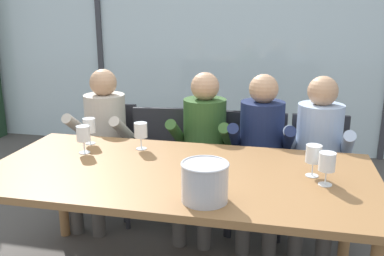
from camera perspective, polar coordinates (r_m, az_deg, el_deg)
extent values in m
plane|color=#4C4742|center=(3.55, 2.30, -11.38)|extent=(14.00, 14.00, 0.00)
cube|color=silver|center=(4.86, 6.12, 11.94)|extent=(7.37, 0.03, 2.60)
cube|color=#38383D|center=(5.29, -12.47, 11.97)|extent=(0.06, 0.06, 2.60)
cube|color=#477A38|center=(9.36, 9.22, 11.00)|extent=(13.37, 2.40, 1.74)
cube|color=olive|center=(2.35, -1.85, -6.27)|extent=(2.17, 1.03, 0.04)
cylinder|color=olive|center=(3.21, -17.36, -8.12)|extent=(0.07, 0.07, 0.72)
cylinder|color=olive|center=(2.85, 20.39, -11.47)|extent=(0.07, 0.07, 0.72)
cube|color=#232328|center=(3.48, -11.52, -4.48)|extent=(0.49, 0.49, 0.03)
cube|color=#232328|center=(3.59, -10.78, -0.05)|extent=(0.42, 0.08, 0.42)
cylinder|color=#232328|center=(3.46, -15.29, -8.84)|extent=(0.04, 0.04, 0.42)
cylinder|color=#232328|center=(3.34, -9.12, -9.33)|extent=(0.04, 0.04, 0.42)
cylinder|color=#232328|center=(3.78, -13.26, -6.51)|extent=(0.04, 0.04, 0.42)
cylinder|color=#232328|center=(3.68, -7.61, -6.86)|extent=(0.04, 0.04, 0.42)
cube|color=#232328|center=(3.29, -4.99, -5.41)|extent=(0.49, 0.49, 0.03)
cube|color=#232328|center=(3.40, -4.50, -0.70)|extent=(0.42, 0.09, 0.42)
cylinder|color=#232328|center=(3.24, -8.83, -10.13)|extent=(0.04, 0.04, 0.42)
cylinder|color=#232328|center=(3.18, -2.05, -10.51)|extent=(0.04, 0.04, 0.42)
cylinder|color=#232328|center=(3.58, -7.40, -7.51)|extent=(0.04, 0.04, 0.42)
cylinder|color=#232328|center=(3.52, -1.29, -7.79)|extent=(0.04, 0.04, 0.42)
cube|color=#232328|center=(3.21, 2.46, -5.88)|extent=(0.46, 0.46, 0.03)
cube|color=#232328|center=(3.33, 3.27, -1.08)|extent=(0.42, 0.06, 0.42)
cylinder|color=#232328|center=(3.18, -1.75, -10.50)|extent=(0.04, 0.04, 0.42)
cylinder|color=#232328|center=(3.10, 5.12, -11.28)|extent=(0.04, 0.04, 0.42)
cylinder|color=#232328|center=(3.51, 0.06, -7.86)|extent=(0.04, 0.04, 0.42)
cylinder|color=#232328|center=(3.44, 6.25, -8.47)|extent=(0.04, 0.04, 0.42)
cube|color=#232328|center=(3.18, 8.71, -6.30)|extent=(0.44, 0.44, 0.03)
cube|color=#232328|center=(3.29, 9.13, -1.43)|extent=(0.42, 0.04, 0.42)
cylinder|color=#232328|center=(3.12, 4.71, -11.15)|extent=(0.04, 0.04, 0.42)
cylinder|color=#232328|center=(3.09, 11.84, -11.65)|extent=(0.04, 0.04, 0.42)
cylinder|color=#232328|center=(3.46, 5.62, -8.34)|extent=(0.04, 0.04, 0.42)
cylinder|color=#232328|center=(3.44, 11.99, -8.77)|extent=(0.04, 0.04, 0.42)
cube|color=#232328|center=(3.20, 17.06, -6.69)|extent=(0.46, 0.46, 0.03)
cube|color=#232328|center=(3.31, 16.95, -1.82)|extent=(0.42, 0.06, 0.42)
cylinder|color=#232328|center=(3.10, 13.60, -11.72)|extent=(0.04, 0.04, 0.42)
cylinder|color=#232328|center=(3.15, 20.64, -11.83)|extent=(0.04, 0.04, 0.42)
cylinder|color=#232328|center=(3.44, 13.20, -8.82)|extent=(0.04, 0.04, 0.42)
cylinder|color=#232328|center=(3.49, 19.51, -8.98)|extent=(0.04, 0.04, 0.42)
cylinder|color=#B7AD9E|center=(3.39, -11.69, 0.16)|extent=(0.33, 0.33, 0.52)
sphere|color=tan|center=(3.31, -12.03, 6.08)|extent=(0.21, 0.21, 0.21)
cube|color=#47423D|center=(3.34, -14.29, -4.95)|extent=(0.14, 0.40, 0.13)
cube|color=#47423D|center=(3.26, -11.46, -5.26)|extent=(0.14, 0.40, 0.13)
cylinder|color=#47423D|center=(3.27, -15.61, -10.11)|extent=(0.10, 0.10, 0.44)
cylinder|color=#47423D|center=(3.19, -12.73, -10.57)|extent=(0.10, 0.10, 0.44)
cylinder|color=#B7AD9E|center=(3.36, -15.51, 0.25)|extent=(0.09, 0.33, 0.26)
cylinder|color=#B7AD9E|center=(3.20, -9.52, -0.16)|extent=(0.09, 0.33, 0.26)
cylinder|color=#2D5123|center=(3.15, 1.74, -0.67)|extent=(0.33, 0.33, 0.52)
sphere|color=tan|center=(3.07, 1.79, 5.68)|extent=(0.21, 0.21, 0.21)
cube|color=#47423D|center=(3.08, -0.76, -6.24)|extent=(0.14, 0.40, 0.13)
cube|color=#47423D|center=(3.04, 2.55, -6.54)|extent=(0.14, 0.40, 0.13)
cylinder|color=#47423D|center=(3.00, -1.74, -11.92)|extent=(0.10, 0.10, 0.44)
cylinder|color=#47423D|center=(2.96, 1.69, -12.31)|extent=(0.10, 0.10, 0.44)
cylinder|color=#2D5123|center=(3.08, -2.19, -0.58)|extent=(0.09, 0.33, 0.26)
cylinder|color=#2D5123|center=(3.00, 4.80, -1.07)|extent=(0.09, 0.33, 0.26)
cylinder|color=#192347|center=(3.11, 9.46, -1.14)|extent=(0.33, 0.33, 0.52)
sphere|color=tan|center=(3.02, 9.76, 5.30)|extent=(0.21, 0.21, 0.21)
cube|color=#47423D|center=(3.01, 7.41, -6.89)|extent=(0.14, 0.40, 0.13)
cube|color=#47423D|center=(3.01, 10.86, -7.07)|extent=(0.14, 0.40, 0.13)
cylinder|color=#47423D|center=(2.93, 7.00, -12.76)|extent=(0.10, 0.10, 0.44)
cylinder|color=#47423D|center=(2.93, 10.61, -12.95)|extent=(0.10, 0.10, 0.44)
cylinder|color=#192347|center=(2.99, 5.79, -1.14)|extent=(0.09, 0.33, 0.26)
cylinder|color=#192347|center=(2.99, 13.06, -1.50)|extent=(0.09, 0.33, 0.26)
cylinder|color=#9EB2D1|center=(3.12, 16.90, -1.57)|extent=(0.35, 0.35, 0.52)
sphere|color=tan|center=(3.03, 17.43, 4.83)|extent=(0.21, 0.21, 0.21)
cube|color=#47423D|center=(3.02, 14.67, -7.23)|extent=(0.17, 0.41, 0.13)
cube|color=#47423D|center=(3.02, 18.11, -7.53)|extent=(0.17, 0.41, 0.13)
cylinder|color=#47423D|center=(2.94, 14.06, -13.07)|extent=(0.10, 0.10, 0.44)
cylinder|color=#47423D|center=(2.94, 17.65, -13.38)|extent=(0.10, 0.10, 0.44)
cylinder|color=#9EB2D1|center=(3.00, 13.25, -1.44)|extent=(0.11, 0.33, 0.26)
cylinder|color=#9EB2D1|center=(3.00, 20.49, -2.06)|extent=(0.11, 0.33, 0.26)
cylinder|color=#B7B7BC|center=(1.96, 1.76, -7.42)|extent=(0.22, 0.22, 0.18)
torus|color=silver|center=(1.92, 1.79, -4.92)|extent=(0.23, 0.23, 0.01)
cylinder|color=silver|center=(2.71, -14.45, -3.25)|extent=(0.07, 0.07, 0.00)
cylinder|color=silver|center=(2.70, -14.51, -2.45)|extent=(0.01, 0.01, 0.07)
cylinder|color=silver|center=(2.67, -14.63, -0.72)|extent=(0.08, 0.08, 0.09)
cylinder|color=#560C1E|center=(2.68, -14.60, -1.27)|extent=(0.07, 0.07, 0.04)
cylinder|color=silver|center=(2.71, -6.93, -2.80)|extent=(0.07, 0.07, 0.00)
cylinder|color=silver|center=(2.70, -6.96, -2.01)|extent=(0.01, 0.01, 0.07)
cylinder|color=silver|center=(2.68, -7.02, -0.27)|extent=(0.08, 0.08, 0.09)
cylinder|color=#560C1E|center=(2.69, -7.00, -0.82)|extent=(0.07, 0.07, 0.04)
cylinder|color=silver|center=(2.26, 17.70, -7.35)|extent=(0.07, 0.07, 0.00)
cylinder|color=silver|center=(2.25, 17.78, -6.43)|extent=(0.01, 0.01, 0.07)
cylinder|color=silver|center=(2.22, 17.97, -4.39)|extent=(0.08, 0.08, 0.09)
cylinder|color=#560C1E|center=(2.23, 17.91, -5.03)|extent=(0.07, 0.07, 0.04)
cylinder|color=silver|center=(2.36, 16.04, -6.25)|extent=(0.07, 0.07, 0.00)
cylinder|color=silver|center=(2.34, 16.12, -5.36)|extent=(0.01, 0.01, 0.07)
cylinder|color=silver|center=(2.31, 16.28, -3.39)|extent=(0.08, 0.08, 0.09)
cylinder|color=#E0D184|center=(2.32, 16.23, -4.01)|extent=(0.07, 0.07, 0.04)
cylinder|color=silver|center=(2.88, -13.71, -2.03)|extent=(0.07, 0.07, 0.00)
cylinder|color=silver|center=(2.87, -13.76, -1.28)|extent=(0.01, 0.01, 0.07)
cylinder|color=silver|center=(2.85, -13.87, 0.36)|extent=(0.08, 0.08, 0.09)
cylinder|color=maroon|center=(2.86, -13.83, -0.16)|extent=(0.07, 0.07, 0.04)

